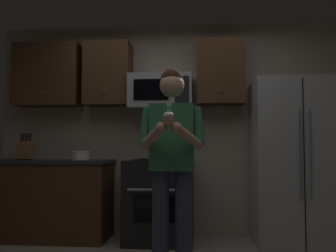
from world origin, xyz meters
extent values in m
cube|color=#B7AD99|center=(0.00, 1.75, 1.30)|extent=(4.40, 0.10, 2.60)
cube|color=black|center=(-0.15, 1.36, 0.46)|extent=(0.76, 0.66, 0.92)
cube|color=black|center=(-0.15, 1.02, 0.42)|extent=(0.48, 0.01, 0.28)
cylinder|color=#99999E|center=(-0.15, 1.00, 0.62)|extent=(0.60, 0.03, 0.03)
cylinder|color=black|center=(-0.33, 1.22, 0.93)|extent=(0.18, 0.18, 0.01)
cylinder|color=black|center=(0.03, 1.22, 0.93)|extent=(0.18, 0.18, 0.01)
cylinder|color=black|center=(-0.33, 1.50, 0.93)|extent=(0.18, 0.18, 0.01)
cylinder|color=black|center=(0.03, 1.50, 0.93)|extent=(0.18, 0.18, 0.01)
cube|color=#9EA0A5|center=(-0.15, 1.48, 1.72)|extent=(0.74, 0.40, 0.40)
cube|color=black|center=(-0.24, 1.28, 1.72)|extent=(0.40, 0.01, 0.24)
cube|color=black|center=(0.11, 1.28, 1.72)|extent=(0.16, 0.01, 0.30)
cube|color=#B7BABF|center=(1.35, 1.32, 0.90)|extent=(0.90, 0.72, 1.80)
cylinder|color=gray|center=(1.30, 0.94, 1.00)|extent=(0.02, 0.02, 0.90)
cylinder|color=gray|center=(1.40, 0.94, 1.00)|extent=(0.02, 0.02, 0.90)
cube|color=black|center=(1.35, 0.95, 0.90)|extent=(0.01, 0.01, 1.74)
cube|color=#4C301C|center=(-1.55, 1.53, 1.95)|extent=(0.80, 0.34, 0.76)
sphere|color=brown|center=(-1.55, 1.35, 1.70)|extent=(0.03, 0.03, 0.03)
cube|color=#4C301C|center=(-0.80, 1.53, 1.95)|extent=(0.55, 0.34, 0.76)
sphere|color=brown|center=(-0.80, 1.35, 1.70)|extent=(0.03, 0.03, 0.03)
cube|color=#4C301C|center=(0.55, 1.53, 1.95)|extent=(0.55, 0.34, 0.76)
sphere|color=brown|center=(0.55, 1.35, 1.70)|extent=(0.03, 0.03, 0.03)
cube|color=#4C301C|center=(-1.45, 1.38, 0.44)|extent=(1.40, 0.62, 0.88)
cube|color=#2D2D33|center=(-1.45, 1.38, 0.90)|extent=(1.44, 0.66, 0.04)
cube|color=brown|center=(-1.72, 1.33, 1.03)|extent=(0.16, 0.15, 0.24)
cylinder|color=black|center=(-1.77, 1.31, 1.19)|extent=(0.02, 0.04, 0.09)
cylinder|color=black|center=(-1.74, 1.31, 1.19)|extent=(0.02, 0.04, 0.09)
cylinder|color=black|center=(-1.72, 1.31, 1.19)|extent=(0.02, 0.04, 0.09)
cylinder|color=black|center=(-1.69, 1.31, 1.19)|extent=(0.02, 0.04, 0.09)
cylinder|color=black|center=(-1.66, 1.31, 1.19)|extent=(0.02, 0.04, 0.09)
cylinder|color=white|center=(-1.09, 1.38, 0.97)|extent=(0.21, 0.21, 0.10)
torus|color=white|center=(-1.09, 1.38, 1.02)|extent=(0.22, 0.22, 0.01)
cylinder|color=#383F59|center=(-0.03, 0.36, 0.43)|extent=(0.15, 0.15, 0.86)
cylinder|color=#383F59|center=(0.17, 0.36, 0.43)|extent=(0.15, 0.15, 0.86)
cube|color=#33724C|center=(0.07, 0.36, 1.15)|extent=(0.38, 0.22, 0.58)
sphere|color=tan|center=(0.07, 0.36, 1.61)|extent=(0.22, 0.22, 0.22)
sphere|color=#382314|center=(0.07, 0.37, 1.66)|extent=(0.20, 0.20, 0.20)
cylinder|color=#33724C|center=(-0.16, 0.33, 1.25)|extent=(0.15, 0.18, 0.35)
cylinder|color=tan|center=(-0.08, 0.17, 1.15)|extent=(0.26, 0.33, 0.21)
sphere|color=tan|center=(0.01, 0.04, 1.22)|extent=(0.09, 0.09, 0.09)
cylinder|color=#33724C|center=(0.29, 0.33, 1.25)|extent=(0.15, 0.18, 0.35)
cylinder|color=tan|center=(0.22, 0.17, 1.15)|extent=(0.26, 0.33, 0.21)
sphere|color=tan|center=(0.13, 0.04, 1.22)|extent=(0.09, 0.09, 0.09)
cylinder|color=#A87F56|center=(0.07, 0.02, 1.26)|extent=(0.08, 0.08, 0.06)
ellipsoid|color=white|center=(0.07, 0.02, 1.31)|extent=(0.09, 0.09, 0.06)
cylinder|color=#4CBF66|center=(0.08, 0.02, 1.36)|extent=(0.01, 0.01, 0.06)
ellipsoid|color=#FFD159|center=(0.08, 0.02, 1.40)|extent=(0.01, 0.01, 0.02)
cylinder|color=#F2D84C|center=(0.06, 0.03, 1.36)|extent=(0.01, 0.01, 0.06)
ellipsoid|color=#FFD159|center=(0.06, 0.03, 1.40)|extent=(0.01, 0.01, 0.02)
cylinder|color=#4C7FE5|center=(0.06, 0.00, 1.36)|extent=(0.01, 0.01, 0.06)
ellipsoid|color=#FFD159|center=(0.06, 0.00, 1.40)|extent=(0.01, 0.01, 0.02)
camera|label=1|loc=(0.33, -2.96, 1.06)|focal=40.63mm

